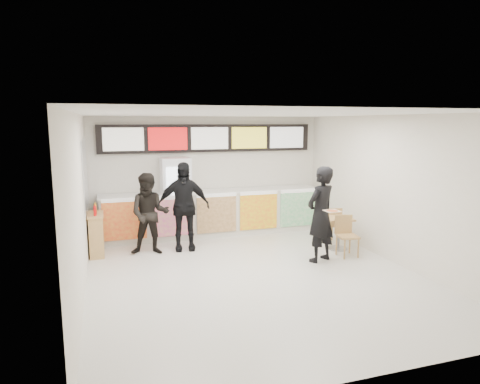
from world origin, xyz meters
name	(u,v)px	position (x,y,z in m)	size (l,w,h in m)	color
floor	(254,275)	(0.00, 0.00, 0.00)	(7.00, 7.00, 0.00)	beige
ceiling	(254,114)	(0.00, 0.00, 3.00)	(7.00, 7.00, 0.00)	white
wall_back	(209,175)	(0.00, 3.50, 1.50)	(6.00, 6.00, 0.00)	silver
wall_left	(80,207)	(-3.00, 0.00, 1.50)	(7.00, 7.00, 0.00)	silver
wall_right	(392,189)	(3.00, 0.00, 1.50)	(7.00, 7.00, 0.00)	silver
service_counter	(213,213)	(0.00, 3.09, 0.57)	(5.56, 0.77, 1.14)	silver
menu_board	(209,138)	(0.00, 3.41, 2.45)	(5.50, 0.14, 0.70)	black
drinks_fridge	(176,198)	(-0.93, 3.11, 1.00)	(0.70, 0.67, 2.00)	white
mirror_panel	(85,174)	(-2.99, 2.45, 1.75)	(0.01, 2.00, 1.50)	#B2B7BF
customer_main	(321,214)	(1.59, 0.38, 0.99)	(0.72, 0.47, 1.98)	black
customer_left	(150,214)	(-1.70, 1.95, 0.89)	(0.87, 0.67, 1.78)	black
customer_mid	(183,206)	(-0.95, 2.05, 1.00)	(1.17, 0.49, 1.99)	black
pizza_slice	(332,211)	(1.59, -0.07, 1.16)	(0.36, 0.36, 0.02)	beige
cafe_table	(338,227)	(2.39, 1.01, 0.51)	(0.67, 1.53, 0.87)	tan
condiment_ledge	(96,234)	(-2.82, 2.24, 0.47)	(0.33, 0.81, 1.09)	tan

